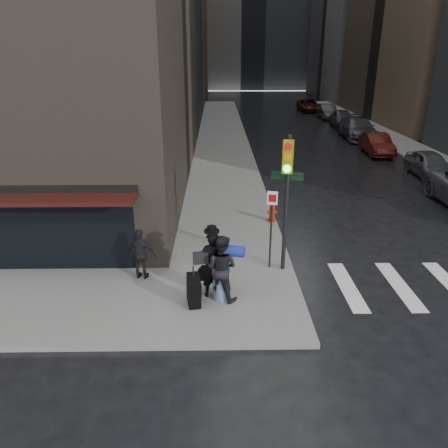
{
  "coord_description": "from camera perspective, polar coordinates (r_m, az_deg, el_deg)",
  "views": [
    {
      "loc": [
        -0.43,
        -10.56,
        6.64
      ],
      "look_at": [
        -0.22,
        2.9,
        1.3
      ],
      "focal_mm": 35.0,
      "sensor_mm": 36.0,
      "label": 1
    }
  ],
  "objects": [
    {
      "name": "man_jeans",
      "position": [
        12.04,
        -0.37,
        -5.71
      ],
      "size": [
        1.32,
        1.12,
        1.91
      ],
      "rotation": [
        0.0,
        0.0,
        2.74
      ],
      "color": "black",
      "rests_on": "ground"
    },
    {
      "name": "ground",
      "position": [
        12.48,
        1.23,
        -10.51
      ],
      "size": [
        140.0,
        140.0,
        0.0
      ],
      "primitive_type": "plane",
      "color": "black",
      "rests_on": "ground"
    },
    {
      "name": "parked_car_3",
      "position": [
        37.72,
        17.07,
        11.88
      ],
      "size": [
        2.64,
        5.89,
        1.68
      ],
      "primitive_type": "imported",
      "rotation": [
        0.0,
        0.0,
        -0.05
      ],
      "color": "#3E3E43",
      "rests_on": "ground"
    },
    {
      "name": "man_greycoat",
      "position": [
        13.41,
        -10.8,
        -3.91
      ],
      "size": [
        1.0,
        0.59,
        1.59
      ],
      "rotation": [
        0.0,
        0.0,
        2.91
      ],
      "color": "black",
      "rests_on": "ground"
    },
    {
      "name": "fire_hydrant",
      "position": [
        17.88,
        6.31,
        1.33
      ],
      "size": [
        0.4,
        0.32,
        0.72
      ],
      "rotation": [
        0.0,
        0.0,
        0.02
      ],
      "color": "maroon",
      "rests_on": "ground"
    },
    {
      "name": "man_overcoat",
      "position": [
        12.11,
        -2.07,
        -5.84
      ],
      "size": [
        1.12,
        1.26,
        2.16
      ],
      "rotation": [
        0.0,
        0.0,
        3.33
      ],
      "color": "black",
      "rests_on": "ground"
    },
    {
      "name": "sidewalk_right",
      "position": [
        40.59,
        19.55,
        11.13
      ],
      "size": [
        3.0,
        50.0,
        0.15
      ],
      "primitive_type": "cube",
      "color": "slate",
      "rests_on": "ground"
    },
    {
      "name": "parked_car_6",
      "position": [
        54.29,
        11.04,
        14.97
      ],
      "size": [
        2.3,
        4.95,
        1.37
      ],
      "primitive_type": "imported",
      "rotation": [
        0.0,
        0.0,
        -0.0
      ],
      "color": "#400C0C",
      "rests_on": "ground"
    },
    {
      "name": "storefront",
      "position": [
        14.88,
        -27.04,
        0.31
      ],
      "size": [
        8.4,
        1.11,
        2.83
      ],
      "color": "black",
      "rests_on": "ground"
    },
    {
      "name": "sidewalk_left",
      "position": [
        38.13,
        -0.26,
        11.73
      ],
      "size": [
        4.0,
        50.0,
        0.15
      ],
      "primitive_type": "cube",
      "color": "slate",
      "rests_on": "ground"
    },
    {
      "name": "parked_car_4",
      "position": [
        43.3,
        15.19,
        13.16
      ],
      "size": [
        2.19,
        4.78,
        1.59
      ],
      "primitive_type": "imported",
      "rotation": [
        0.0,
        0.0,
        -0.07
      ],
      "color": "#44444A",
      "rests_on": "ground"
    },
    {
      "name": "parked_car_1",
      "position": [
        27.39,
        25.27,
        7.07
      ],
      "size": [
        1.84,
        4.21,
        1.41
      ],
      "primitive_type": "imported",
      "rotation": [
        0.0,
        0.0,
        -0.04
      ],
      "color": "#525157",
      "rests_on": "ground"
    },
    {
      "name": "bldg_right_far",
      "position": [
        73.71,
        22.24,
        24.78
      ],
      "size": [
        22.0,
        20.0,
        25.0
      ],
      "primitive_type": "cube",
      "color": "slate",
      "rests_on": "ground"
    },
    {
      "name": "parked_car_5",
      "position": [
        48.85,
        13.36,
        14.13
      ],
      "size": [
        1.7,
        4.45,
        1.45
      ],
      "primitive_type": "imported",
      "rotation": [
        0.0,
        0.0,
        -0.04
      ],
      "color": "#3B3B3F",
      "rests_on": "ground"
    },
    {
      "name": "bldg_left_far",
      "position": [
        73.91,
        -11.95,
        26.17
      ],
      "size": [
        22.0,
        20.0,
        26.0
      ],
      "primitive_type": "cube",
      "color": "brown",
      "rests_on": "ground"
    },
    {
      "name": "traffic_light",
      "position": [
        13.08,
        8.03,
        4.84
      ],
      "size": [
        1.04,
        0.6,
        4.27
      ],
      "rotation": [
        0.0,
        0.0,
        -0.26
      ],
      "color": "black",
      "rests_on": "ground"
    },
    {
      "name": "parked_car_2",
      "position": [
        32.21,
        19.32,
        9.83
      ],
      "size": [
        1.68,
        4.33,
        1.4
      ],
      "primitive_type": "imported",
      "rotation": [
        0.0,
        0.0,
        -0.05
      ],
      "color": "#44110D",
      "rests_on": "ground"
    }
  ]
}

